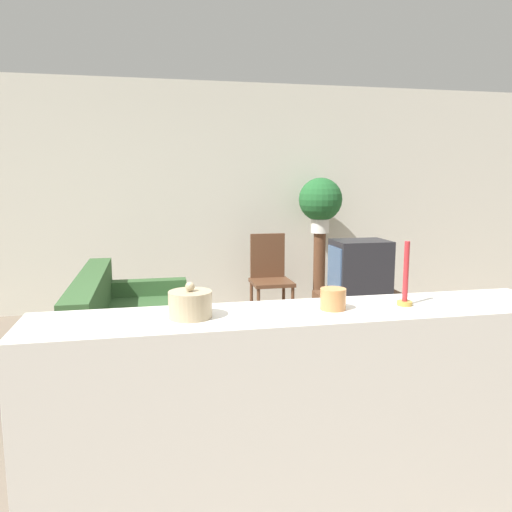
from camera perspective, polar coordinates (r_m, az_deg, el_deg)
ground_plane at (r=3.13m, az=1.80°, el=-21.20°), size 14.00×14.00×0.00m
wall_back at (r=6.10m, az=-5.83°, el=6.74°), size 9.00×0.06×2.70m
couch at (r=4.24m, az=-13.96°, el=-9.05°), size 0.91×1.85×0.81m
tv_stand at (r=5.21m, az=11.66°, el=-6.43°), size 0.86×0.45×0.42m
television at (r=5.11m, az=11.76°, el=-1.23°), size 0.55×0.42×0.54m
wooden_chair at (r=5.60m, az=1.59°, el=-2.00°), size 0.44×0.44×0.95m
plant_stand at (r=6.12m, az=7.23°, el=-1.66°), size 0.14×0.14×0.92m
potted_plant at (r=6.02m, az=7.38°, el=6.26°), size 0.52×0.52×0.66m
foreground_counter at (r=2.40m, az=5.35°, el=-17.76°), size 2.39×0.44×0.99m
decorative_bowl at (r=2.12m, az=-7.52°, el=-5.47°), size 0.18×0.18×0.15m
candle_jar at (r=2.25m, az=8.79°, el=-4.87°), size 0.11×0.11×0.10m
candlestick at (r=2.38m, az=16.71°, el=-3.04°), size 0.07×0.07×0.30m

